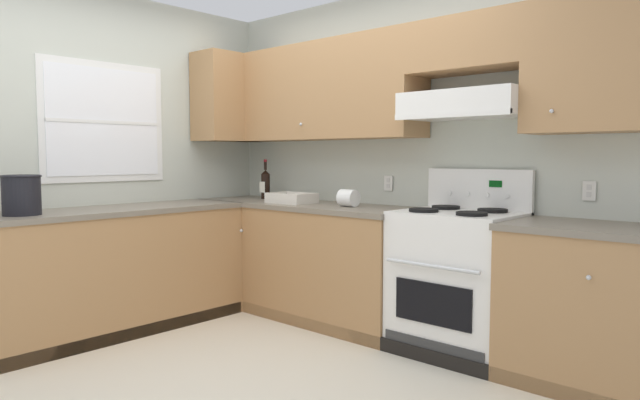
# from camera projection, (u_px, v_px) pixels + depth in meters

# --- Properties ---
(ground_plane) EXTENTS (7.04, 7.04, 0.00)m
(ground_plane) POSITION_uv_depth(u_px,v_px,m) (223.00, 372.00, 3.44)
(ground_plane) COLOR beige
(wall_back) EXTENTS (4.68, 0.57, 2.55)m
(wall_back) POSITION_uv_depth(u_px,v_px,m) (422.00, 130.00, 4.18)
(wall_back) COLOR beige
(wall_back) RESTS_ON ground_plane
(wall_left) EXTENTS (0.47, 4.00, 2.55)m
(wall_left) POSITION_uv_depth(u_px,v_px,m) (119.00, 149.00, 4.57)
(wall_left) COLOR beige
(wall_left) RESTS_ON ground_plane
(counter_back_run) EXTENTS (3.60, 0.65, 0.91)m
(counter_back_run) POSITION_uv_depth(u_px,v_px,m) (364.00, 270.00, 4.25)
(counter_back_run) COLOR #A87A4C
(counter_back_run) RESTS_ON ground_plane
(counter_left_run) EXTENTS (0.63, 1.91, 0.91)m
(counter_left_run) POSITION_uv_depth(u_px,v_px,m) (116.00, 270.00, 4.24)
(counter_left_run) COLOR #A87A4C
(counter_left_run) RESTS_ON ground_plane
(stove) EXTENTS (0.76, 0.62, 1.20)m
(stove) POSITION_uv_depth(u_px,v_px,m) (457.00, 280.00, 3.75)
(stove) COLOR white
(stove) RESTS_ON ground_plane
(wine_bottle) EXTENTS (0.08, 0.08, 0.35)m
(wine_bottle) POSITION_uv_depth(u_px,v_px,m) (266.00, 183.00, 5.10)
(wine_bottle) COLOR black
(wine_bottle) RESTS_ON counter_back_run
(bowl) EXTENTS (0.37, 0.26, 0.08)m
(bowl) POSITION_uv_depth(u_px,v_px,m) (292.00, 200.00, 4.64)
(bowl) COLOR beige
(bowl) RESTS_ON counter_back_run
(bucket) EXTENTS (0.24, 0.24, 0.26)m
(bucket) POSITION_uv_depth(u_px,v_px,m) (21.00, 194.00, 3.67)
(bucket) COLOR black
(bucket) RESTS_ON counter_left_run
(paper_towel_roll) EXTENTS (0.13, 0.13, 0.13)m
(paper_towel_roll) POSITION_uv_depth(u_px,v_px,m) (348.00, 198.00, 4.30)
(paper_towel_roll) COLOR white
(paper_towel_roll) RESTS_ON counter_back_run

